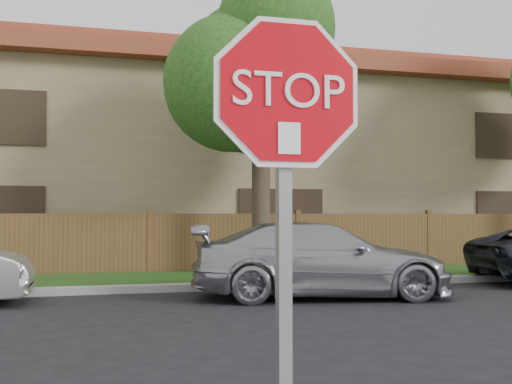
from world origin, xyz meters
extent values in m
cube|color=gray|center=(0.00, 8.15, 0.07)|extent=(70.00, 0.30, 0.15)
cube|color=#1E4714|center=(0.00, 9.80, 0.06)|extent=(70.00, 3.00, 0.12)
cube|color=brown|center=(0.00, 11.40, 0.80)|extent=(70.00, 0.12, 1.60)
cube|color=#927E5A|center=(0.00, 17.00, 3.00)|extent=(34.00, 8.00, 6.00)
cube|color=brown|center=(0.00, 17.00, 6.25)|extent=(35.20, 9.20, 0.50)
cube|color=brown|center=(0.00, 17.00, 6.85)|extent=(33.00, 5.50, 0.70)
cylinder|color=#382B21|center=(2.50, 9.70, 1.96)|extent=(0.44, 0.44, 3.92)
sphere|color=#184214|center=(2.50, 9.70, 4.90)|extent=(3.80, 3.80, 3.80)
sphere|color=#184214|center=(3.40, 10.00, 4.34)|extent=(3.00, 3.00, 3.00)
sphere|color=#184214|center=(1.70, 9.30, 4.62)|extent=(3.20, 3.20, 3.20)
sphere|color=#184214|center=(2.70, 9.10, 5.95)|extent=(2.80, 2.80, 2.80)
cube|color=gray|center=(-0.36, -1.44, 1.25)|extent=(0.06, 0.06, 2.30)
cylinder|color=white|center=(-0.36, -1.50, 2.15)|extent=(1.01, 0.02, 1.01)
cylinder|color=#BD0710|center=(-0.36, -1.51, 2.15)|extent=(0.93, 0.02, 0.93)
cube|color=white|center=(-0.36, -1.53, 1.93)|extent=(0.11, 0.00, 0.15)
imported|color=#A4A5AB|center=(2.84, 6.56, 0.71)|extent=(5.18, 2.75, 1.43)
camera|label=1|loc=(-1.21, -4.19, 1.57)|focal=42.00mm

